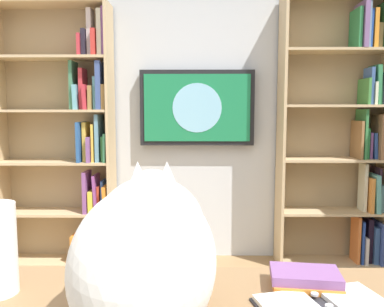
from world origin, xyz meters
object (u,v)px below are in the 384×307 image
(wall_mounted_tv, at_px, (197,108))
(cat, at_px, (146,248))
(desk_book_stack, at_px, (305,279))
(bookshelf_right, at_px, (70,140))
(bookshelf_left, at_px, (346,133))

(wall_mounted_tv, xyz_separation_m, cat, (0.12, 2.40, -0.33))
(desk_book_stack, bearing_deg, bookshelf_right, -58.04)
(bookshelf_right, xyz_separation_m, cat, (-0.91, 2.32, -0.07))
(bookshelf_left, relative_size, wall_mounted_tv, 2.30)
(bookshelf_left, bearing_deg, wall_mounted_tv, -3.99)
(bookshelf_left, height_order, bookshelf_right, bookshelf_left)
(bookshelf_left, xyz_separation_m, cat, (1.31, 2.32, -0.13))
(bookshelf_right, height_order, cat, bookshelf_right)
(bookshelf_right, distance_m, cat, 2.49)
(wall_mounted_tv, bearing_deg, bookshelf_left, 176.01)
(bookshelf_left, height_order, desk_book_stack, bookshelf_left)
(bookshelf_left, xyz_separation_m, desk_book_stack, (0.89, 2.13, -0.29))
(cat, bearing_deg, bookshelf_right, -68.63)
(wall_mounted_tv, height_order, desk_book_stack, wall_mounted_tv)
(cat, bearing_deg, bookshelf_left, -119.48)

